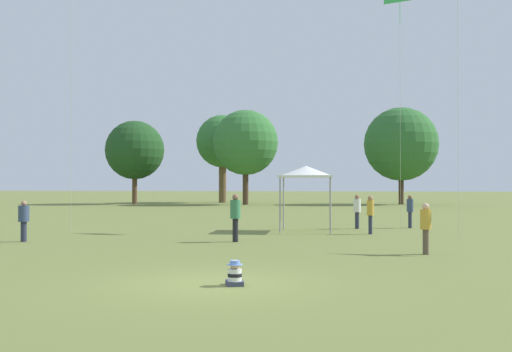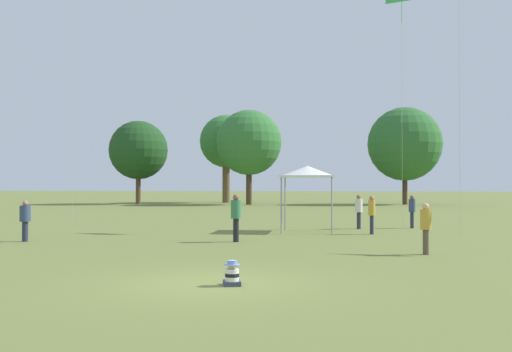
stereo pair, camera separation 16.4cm
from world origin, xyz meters
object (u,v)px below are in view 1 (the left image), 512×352
(seated_toddler, at_px, (235,275))
(person_standing_6, at_px, (410,208))
(distant_tree_0, at_px, (135,150))
(person_standing_2, at_px, (357,209))
(distant_tree_3, at_px, (223,142))
(distant_tree_2, at_px, (246,143))
(person_standing_4, at_px, (24,218))
(distant_tree_1, at_px, (401,144))
(person_standing_7, at_px, (235,214))
(canopy_tent, at_px, (306,172))
(person_standing_3, at_px, (426,224))
(person_standing_1, at_px, (370,211))

(seated_toddler, distance_m, person_standing_6, 18.33)
(seated_toddler, relative_size, distant_tree_0, 0.06)
(person_standing_2, bearing_deg, distant_tree_3, -28.26)
(distant_tree_2, bearing_deg, person_standing_4, -94.13)
(seated_toddler, distance_m, distant_tree_1, 51.87)
(seated_toddler, height_order, person_standing_2, person_standing_2)
(person_standing_6, xyz_separation_m, person_standing_7, (-7.42, -7.86, 0.09))
(person_standing_6, relative_size, distant_tree_3, 0.16)
(person_standing_6, xyz_separation_m, canopy_tent, (-4.98, -2.68, 1.73))
(seated_toddler, height_order, person_standing_4, person_standing_4)
(canopy_tent, bearing_deg, distant_tree_0, 119.98)
(person_standing_3, distance_m, distant_tree_3, 50.41)
(distant_tree_0, distance_m, distant_tree_1, 27.88)
(person_standing_2, height_order, canopy_tent, canopy_tent)
(seated_toddler, xyz_separation_m, person_standing_6, (5.92, 17.34, 0.74))
(seated_toddler, height_order, distant_tree_2, distant_tree_2)
(person_standing_4, distance_m, person_standing_6, 17.67)
(distant_tree_0, height_order, distant_tree_3, distant_tree_3)
(person_standing_6, relative_size, person_standing_7, 0.91)
(seated_toddler, distance_m, distant_tree_0, 51.93)
(person_standing_7, relative_size, distant_tree_2, 0.18)
(distant_tree_0, relative_size, distant_tree_1, 0.87)
(person_standing_4, height_order, distant_tree_0, distant_tree_0)
(person_standing_1, relative_size, distant_tree_2, 0.17)
(person_standing_7, bearing_deg, distant_tree_3, -130.86)
(person_standing_1, relative_size, distant_tree_0, 0.19)
(person_standing_7, bearing_deg, seated_toddler, 47.22)
(person_standing_4, height_order, canopy_tent, canopy_tent)
(seated_toddler, relative_size, person_standing_4, 0.36)
(person_standing_7, bearing_deg, canopy_tent, -166.91)
(person_standing_2, distance_m, person_standing_3, 10.43)
(person_standing_3, bearing_deg, person_standing_1, -152.27)
(distant_tree_3, bearing_deg, seated_toddler, -79.43)
(distant_tree_1, bearing_deg, distant_tree_0, -175.00)
(distant_tree_0, bearing_deg, distant_tree_3, 34.63)
(person_standing_1, relative_size, person_standing_3, 1.05)
(person_standing_2, relative_size, distant_tree_0, 0.19)
(person_standing_7, bearing_deg, person_standing_6, 174.92)
(person_standing_3, distance_m, distant_tree_0, 48.28)
(person_standing_6, height_order, distant_tree_0, distant_tree_0)
(person_standing_3, distance_m, person_standing_7, 7.21)
(person_standing_3, xyz_separation_m, person_standing_7, (-6.46, 3.20, 0.12))
(person_standing_7, distance_m, distant_tree_3, 45.73)
(person_standing_2, xyz_separation_m, distant_tree_0, (-21.76, 31.67, 4.71))
(person_standing_1, relative_size, person_standing_4, 1.08)
(person_standing_3, xyz_separation_m, canopy_tent, (-4.02, 8.38, 1.76))
(person_standing_6, xyz_separation_m, distant_tree_0, (-24.36, 30.90, 4.71))
(person_standing_6, height_order, distant_tree_2, distant_tree_2)
(person_standing_2, distance_m, distant_tree_2, 33.21)
(canopy_tent, bearing_deg, distant_tree_2, 102.75)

